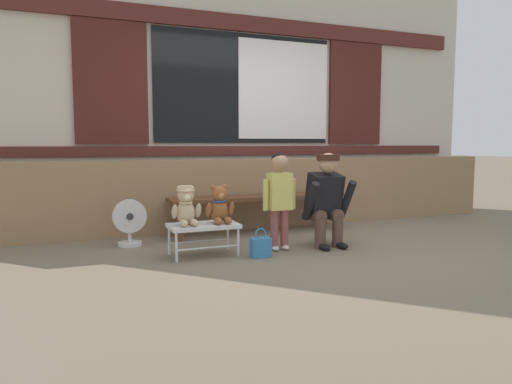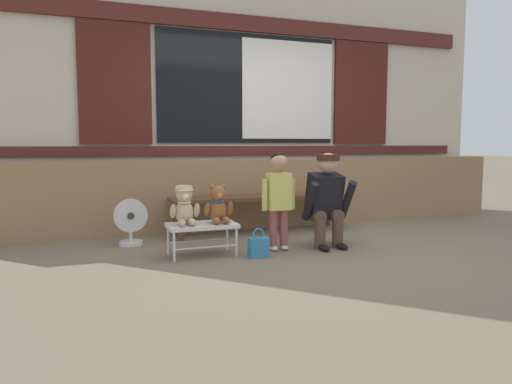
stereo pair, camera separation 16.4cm
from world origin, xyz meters
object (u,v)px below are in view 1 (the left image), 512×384
at_px(small_display_bench, 203,227).
at_px(floor_fan, 130,223).
at_px(teddy_bear_plain, 220,206).
at_px(handbag_on_ground, 260,247).
at_px(adult_crouching, 326,199).
at_px(wooden_bench_long, 258,201).
at_px(teddy_bear_with_hat, 186,206).
at_px(child_standing, 279,190).

distance_m(small_display_bench, floor_fan, 0.90).
distance_m(small_display_bench, teddy_bear_plain, 0.25).
height_order(teddy_bear_plain, handbag_on_ground, teddy_bear_plain).
bearing_deg(floor_fan, adult_crouching, -22.03).
height_order(teddy_bear_plain, floor_fan, teddy_bear_plain).
relative_size(small_display_bench, adult_crouching, 0.67).
relative_size(teddy_bear_plain, floor_fan, 0.76).
relative_size(adult_crouching, floor_fan, 1.98).
bearing_deg(wooden_bench_long, floor_fan, -172.40).
relative_size(small_display_bench, floor_fan, 1.33).
relative_size(teddy_bear_with_hat, handbag_on_ground, 1.34).
bearing_deg(wooden_bench_long, small_display_bench, -135.99).
xyz_separation_m(teddy_bear_with_hat, floor_fan, (-0.42, 0.68, -0.23)).
distance_m(adult_crouching, floor_fan, 2.01).
bearing_deg(teddy_bear_plain, child_standing, -4.47).
distance_m(wooden_bench_long, floor_fan, 1.52).
height_order(teddy_bear_with_hat, floor_fan, teddy_bear_with_hat).
relative_size(child_standing, floor_fan, 2.00).
bearing_deg(small_display_bench, teddy_bear_plain, 0.51).
bearing_deg(handbag_on_ground, wooden_bench_long, 68.57).
relative_size(child_standing, adult_crouching, 1.01).
relative_size(teddy_bear_plain, handbag_on_ground, 1.34).
distance_m(teddy_bear_plain, adult_crouching, 1.11).
distance_m(teddy_bear_with_hat, adult_crouching, 1.43).
relative_size(small_display_bench, child_standing, 0.67).
relative_size(teddy_bear_with_hat, floor_fan, 0.76).
distance_m(teddy_bear_plain, floor_fan, 1.03).
bearing_deg(teddy_bear_with_hat, handbag_on_ground, -22.25).
bearing_deg(small_display_bench, teddy_bear_with_hat, 179.23).
bearing_deg(floor_fan, teddy_bear_with_hat, -58.44).
distance_m(child_standing, floor_fan, 1.56).
bearing_deg(teddy_bear_with_hat, wooden_bench_long, 39.37).
xyz_separation_m(wooden_bench_long, handbag_on_ground, (-0.45, -1.14, -0.28)).
height_order(small_display_bench, teddy_bear_with_hat, teddy_bear_with_hat).
height_order(teddy_bear_with_hat, child_standing, child_standing).
distance_m(teddy_bear_plain, handbag_on_ground, 0.54).
xyz_separation_m(small_display_bench, child_standing, (0.76, -0.05, 0.33)).
xyz_separation_m(wooden_bench_long, small_display_bench, (-0.92, -0.89, -0.11)).
bearing_deg(teddy_bear_with_hat, child_standing, -2.96).
distance_m(wooden_bench_long, child_standing, 0.97).
relative_size(small_display_bench, handbag_on_ground, 2.35).
relative_size(teddy_bear_with_hat, adult_crouching, 0.38).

